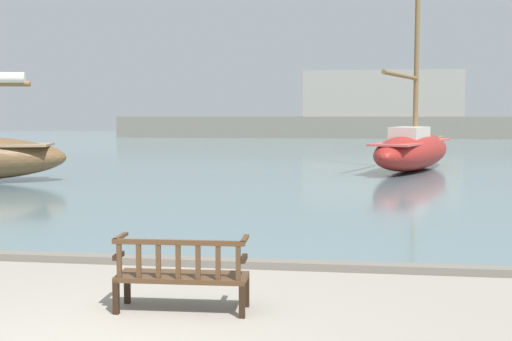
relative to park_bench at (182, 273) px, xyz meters
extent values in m
cube|color=slate|center=(-0.53, 42.51, -0.43)|extent=(100.00, 80.00, 0.08)
cube|color=slate|center=(-0.53, 2.36, -0.41)|extent=(40.00, 0.30, 0.12)
cube|color=black|center=(-0.77, 0.23, -0.26)|extent=(0.07, 0.07, 0.42)
cube|color=black|center=(0.75, 0.29, -0.26)|extent=(0.07, 0.07, 0.42)
cube|color=black|center=(-0.76, -0.22, -0.26)|extent=(0.07, 0.07, 0.42)
cube|color=black|center=(0.77, -0.16, -0.26)|extent=(0.07, 0.07, 0.42)
cube|color=#4C331E|center=(0.00, 0.04, -0.05)|extent=(1.62, 0.58, 0.06)
cube|color=#4C331E|center=(0.01, -0.18, 0.42)|extent=(1.60, 0.11, 0.06)
cube|color=#4C331E|center=(-0.71, -0.21, 0.19)|extent=(0.06, 0.04, 0.41)
cube|color=#4C331E|center=(-0.47, -0.20, 0.19)|extent=(0.06, 0.04, 0.41)
cube|color=#4C331E|center=(-0.23, -0.19, 0.19)|extent=(0.06, 0.04, 0.41)
cube|color=#4C331E|center=(0.01, -0.18, 0.19)|extent=(0.06, 0.04, 0.41)
cube|color=#4C331E|center=(0.25, -0.17, 0.19)|extent=(0.06, 0.04, 0.41)
cube|color=#4C331E|center=(0.49, -0.17, 0.19)|extent=(0.06, 0.04, 0.41)
cube|color=#4C331E|center=(0.73, -0.16, 0.19)|extent=(0.06, 0.04, 0.41)
cube|color=black|center=(-0.77, -0.08, 0.22)|extent=(0.07, 0.30, 0.06)
cube|color=#4C331E|center=(-0.77, 0.01, 0.43)|extent=(0.08, 0.47, 0.04)
cube|color=black|center=(0.77, -0.02, 0.22)|extent=(0.07, 0.30, 0.06)
cube|color=#4C331E|center=(0.77, 0.07, 0.43)|extent=(0.08, 0.47, 0.04)
ellipsoid|color=maroon|center=(4.84, 20.32, 0.38)|extent=(5.05, 9.30, 1.55)
cube|color=#C6514C|center=(4.84, 20.32, 0.81)|extent=(4.19, 8.09, 0.08)
cube|color=beige|center=(4.61, 19.68, 1.15)|extent=(1.92, 2.73, 0.60)
cylinder|color=brown|center=(4.92, 20.54, 5.74)|extent=(0.21, 0.21, 9.79)
cylinder|color=brown|center=(4.11, 18.27, 3.47)|extent=(1.78, 4.58, 0.17)
cylinder|color=brown|center=(6.59, 25.19, 0.83)|extent=(0.57, 1.20, 0.17)
cube|color=slate|center=(-0.53, 58.14, 0.66)|extent=(42.39, 2.40, 2.27)
cube|color=gray|center=(5.60, 58.14, 4.09)|extent=(15.70, 2.00, 4.59)
camera|label=1|loc=(1.95, -7.48, 1.92)|focal=45.00mm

